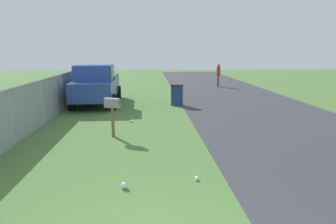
% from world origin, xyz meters
% --- Properties ---
extents(road_asphalt, '(60.00, 6.74, 0.01)m').
position_xyz_m(road_asphalt, '(6.00, -5.03, 0.00)').
color(road_asphalt, '#38383D').
rests_on(road_asphalt, ground).
extents(mailbox, '(0.36, 0.54, 1.30)m').
position_xyz_m(mailbox, '(6.46, 1.21, 1.04)').
color(mailbox, brown).
rests_on(mailbox, ground).
extents(pickup_truck, '(5.08, 2.32, 2.09)m').
position_xyz_m(pickup_truck, '(12.55, 2.76, 1.10)').
color(pickup_truck, '#284793').
rests_on(pickup_truck, ground).
extents(trash_bin, '(0.66, 0.66, 1.08)m').
position_xyz_m(trash_bin, '(12.03, -1.41, 0.54)').
color(trash_bin, navy).
rests_on(trash_bin, ground).
extents(pedestrian, '(0.48, 0.30, 1.75)m').
position_xyz_m(pedestrian, '(19.80, -5.34, 1.02)').
color(pedestrian, '#4C4238').
rests_on(pedestrian, ground).
extents(fence_section, '(15.99, 0.07, 1.72)m').
position_xyz_m(fence_section, '(8.28, 4.09, 0.93)').
color(fence_section, '#9EA3A8').
rests_on(fence_section, ground).
extents(litter_cup_midfield_a, '(0.12, 0.12, 0.08)m').
position_xyz_m(litter_cup_midfield_a, '(2.91, -1.01, 0.04)').
color(litter_cup_midfield_a, white).
rests_on(litter_cup_midfield_a, ground).
extents(litter_cup_by_mailbox, '(0.13, 0.13, 0.08)m').
position_xyz_m(litter_cup_by_mailbox, '(8.47, 0.75, 0.04)').
color(litter_cup_by_mailbox, white).
rests_on(litter_cup_by_mailbox, ground).
extents(litter_bag_near_hydrant, '(0.14, 0.14, 0.14)m').
position_xyz_m(litter_bag_near_hydrant, '(2.59, 0.54, 0.07)').
color(litter_bag_near_hydrant, silver).
rests_on(litter_bag_near_hydrant, ground).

